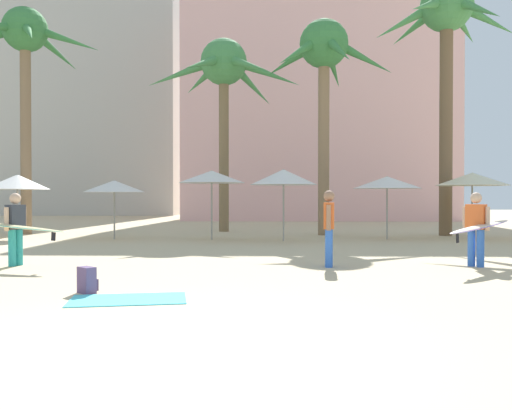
# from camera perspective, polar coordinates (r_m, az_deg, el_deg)

# --- Properties ---
(ground) EXTENTS (120.00, 120.00, 0.00)m
(ground) POSITION_cam_1_polar(r_m,az_deg,el_deg) (5.54, -10.91, -15.18)
(ground) COLOR #C6B28C
(hotel_pink) EXTENTS (17.69, 8.84, 16.83)m
(hotel_pink) POSITION_cam_1_polar(r_m,az_deg,el_deg) (38.85, 6.29, 11.06)
(hotel_pink) COLOR beige
(hotel_pink) RESTS_ON ground
(hotel_tower_gray) EXTENTS (17.20, 8.27, 30.45)m
(hotel_tower_gray) POSITION_cam_1_polar(r_m,az_deg,el_deg) (52.29, -17.63, 16.00)
(hotel_tower_gray) COLOR #BCB7AD
(hotel_tower_gray) RESTS_ON ground
(palm_tree_left) EXTENTS (5.69, 5.20, 10.09)m
(palm_tree_left) POSITION_cam_1_polar(r_m,az_deg,el_deg) (23.54, 19.47, 17.28)
(palm_tree_left) COLOR brown
(palm_tree_left) RESTS_ON ground
(palm_tree_center) EXTENTS (6.83, 6.20, 8.50)m
(palm_tree_center) POSITION_cam_1_polar(r_m,az_deg,el_deg) (24.41, -3.40, 13.66)
(palm_tree_center) COLOR brown
(palm_tree_center) RESTS_ON ground
(palm_tree_right) EXTENTS (6.13, 5.71, 9.29)m
(palm_tree_right) POSITION_cam_1_polar(r_m,az_deg,el_deg) (24.83, -23.23, 15.02)
(palm_tree_right) COLOR #896B4C
(palm_tree_right) RESTS_ON ground
(palm_tree_far_right) EXTENTS (5.32, 5.42, 8.63)m
(palm_tree_far_right) POSITION_cam_1_polar(r_m,az_deg,el_deg) (22.46, 7.21, 14.98)
(palm_tree_far_right) COLOR #896B4C
(palm_tree_far_right) RESTS_ON ground
(cafe_umbrella_0) EXTENTS (2.58, 2.58, 2.41)m
(cafe_umbrella_0) POSITION_cam_1_polar(r_m,az_deg,el_deg) (21.02, 21.91, 2.55)
(cafe_umbrella_0) COLOR gray
(cafe_umbrella_0) RESTS_ON ground
(cafe_umbrella_1) EXTENTS (2.45, 2.45, 2.27)m
(cafe_umbrella_1) POSITION_cam_1_polar(r_m,az_deg,el_deg) (19.98, 13.70, 2.33)
(cafe_umbrella_1) COLOR gray
(cafe_umbrella_1) RESTS_ON ground
(cafe_umbrella_3) EXTENTS (2.38, 2.38, 2.46)m
(cafe_umbrella_3) POSITION_cam_1_polar(r_m,az_deg,el_deg) (19.17, -4.71, 2.99)
(cafe_umbrella_3) COLOR gray
(cafe_umbrella_3) RESTS_ON ground
(cafe_umbrella_4) EXTENTS (2.32, 2.32, 2.48)m
(cafe_umbrella_4) POSITION_cam_1_polar(r_m,az_deg,el_deg) (18.60, 2.94, 2.96)
(cafe_umbrella_4) COLOR gray
(cafe_umbrella_4) RESTS_ON ground
(cafe_umbrella_5) EXTENTS (2.28, 2.28, 2.35)m
(cafe_umbrella_5) POSITION_cam_1_polar(r_m,az_deg,el_deg) (21.62, -23.92, 2.24)
(cafe_umbrella_5) COLOR gray
(cafe_umbrella_5) RESTS_ON ground
(cafe_umbrella_7) EXTENTS (2.19, 2.19, 2.13)m
(cafe_umbrella_7) POSITION_cam_1_polar(r_m,az_deg,el_deg) (20.12, -14.77, 1.93)
(cafe_umbrella_7) COLOR gray
(cafe_umbrella_7) RESTS_ON ground
(beach_towel) EXTENTS (1.84, 1.24, 0.01)m
(beach_towel) POSITION_cam_1_polar(r_m,az_deg,el_deg) (8.33, -13.37, -9.69)
(beach_towel) COLOR #4CC6D6
(beach_towel) RESTS_ON ground
(backpack) EXTENTS (0.35, 0.35, 0.42)m
(backpack) POSITION_cam_1_polar(r_m,az_deg,el_deg) (9.03, -17.41, -7.63)
(backpack) COLOR #584369
(backpack) RESTS_ON ground
(person_mid_center) EXTENTS (2.90, 1.17, 1.62)m
(person_mid_center) POSITION_cam_1_polar(r_m,az_deg,el_deg) (12.97, -24.34, -2.04)
(person_mid_center) COLOR teal
(person_mid_center) RESTS_ON ground
(person_near_right) EXTENTS (2.26, 2.42, 1.63)m
(person_near_right) POSITION_cam_1_polar(r_m,az_deg,el_deg) (12.61, 22.46, -2.09)
(person_near_right) COLOR blue
(person_near_right) RESTS_ON ground
(person_far_right) EXTENTS (0.27, 0.61, 1.67)m
(person_far_right) POSITION_cam_1_polar(r_m,az_deg,el_deg) (11.87, 7.73, -2.12)
(person_far_right) COLOR blue
(person_far_right) RESTS_ON ground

